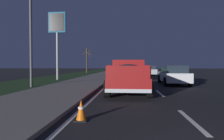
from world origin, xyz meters
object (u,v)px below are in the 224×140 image
(sedan_white, at_px, (173,75))
(bare_tree_far, at_px, (87,60))
(sedan_green, at_px, (129,69))
(gas_price_sign, at_px, (57,29))
(sedan_silver, at_px, (150,70))
(sedan_blue, at_px, (128,73))
(pickup_truck, at_px, (128,75))
(street_light_near, at_px, (34,12))
(traffic_cone_near, at_px, (81,110))

(sedan_white, xyz_separation_m, bare_tree_far, (22.80, 12.24, 1.96))
(sedan_green, xyz_separation_m, gas_price_sign, (-20.72, 7.81, 4.72))
(sedan_silver, xyz_separation_m, sedan_blue, (-9.33, 3.27, 0.00))
(sedan_green, height_order, bare_tree_far, bare_tree_far)
(sedan_blue, xyz_separation_m, gas_price_sign, (0.05, 7.65, 4.72))
(sedan_blue, bearing_deg, pickup_truck, -179.94)
(sedan_green, bearing_deg, gas_price_sign, 159.36)
(pickup_truck, height_order, bare_tree_far, bare_tree_far)
(sedan_silver, relative_size, sedan_white, 1.00)
(sedan_silver, relative_size, gas_price_sign, 0.61)
(sedan_silver, xyz_separation_m, bare_tree_far, (9.37, 11.83, 1.96))
(pickup_truck, relative_size, gas_price_sign, 0.74)
(sedan_blue, xyz_separation_m, street_light_near, (-6.86, 6.63, 4.53))
(pickup_truck, distance_m, sedan_green, 29.65)
(sedan_green, xyz_separation_m, bare_tree_far, (-2.07, 8.71, 1.96))
(pickup_truck, distance_m, gas_price_sign, 12.60)
(gas_price_sign, bearing_deg, sedan_silver, -49.63)
(sedan_blue, distance_m, sedan_green, 20.77)
(traffic_cone_near, bearing_deg, street_light_near, 34.70)
(sedan_white, distance_m, street_light_near, 11.60)
(bare_tree_far, distance_m, traffic_cone_near, 34.12)
(pickup_truck, height_order, street_light_near, street_light_near)
(traffic_cone_near, bearing_deg, gas_price_sign, 23.48)
(sedan_white, bearing_deg, bare_tree_far, 28.22)
(bare_tree_far, bearing_deg, sedan_silver, -128.38)
(pickup_truck, bearing_deg, bare_tree_far, 17.25)
(pickup_truck, xyz_separation_m, bare_tree_far, (27.58, 8.57, 1.76))
(sedan_blue, xyz_separation_m, traffic_cone_near, (-14.56, 1.30, -0.50))
(pickup_truck, bearing_deg, sedan_green, -0.29)
(sedan_green, distance_m, gas_price_sign, 22.64)
(sedan_silver, bearing_deg, sedan_green, 15.23)
(sedan_blue, relative_size, sedan_green, 1.00)
(sedan_green, bearing_deg, street_light_near, 166.18)
(sedan_silver, bearing_deg, sedan_white, -178.26)
(sedan_blue, xyz_separation_m, sedan_green, (20.77, -0.16, 0.00))
(street_light_near, relative_size, traffic_cone_near, 15.44)
(sedan_green, bearing_deg, pickup_truck, 179.71)
(sedan_blue, distance_m, bare_tree_far, 20.65)
(sedan_silver, relative_size, sedan_blue, 1.00)
(sedan_green, relative_size, bare_tree_far, 0.86)
(pickup_truck, xyz_separation_m, sedan_white, (4.78, -3.67, -0.20))
(bare_tree_far, xyz_separation_m, traffic_cone_near, (-33.25, -7.25, -2.46))
(sedan_green, height_order, gas_price_sign, gas_price_sign)
(sedan_white, xyz_separation_m, gas_price_sign, (4.15, 11.33, 4.72))
(sedan_silver, distance_m, sedan_green, 11.85)
(gas_price_sign, xyz_separation_m, traffic_cone_near, (-14.60, -6.34, -5.22))
(pickup_truck, distance_m, sedan_blue, 8.89)
(sedan_blue, height_order, street_light_near, street_light_near)
(sedan_white, height_order, gas_price_sign, gas_price_sign)
(sedan_white, distance_m, gas_price_sign, 12.95)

